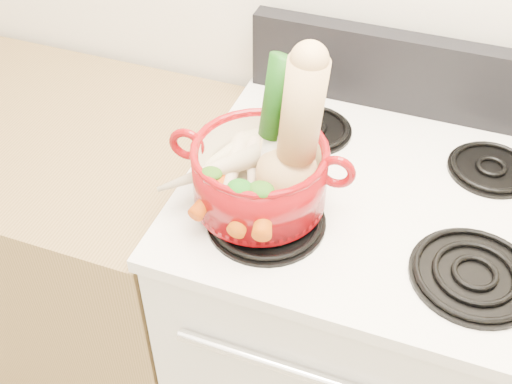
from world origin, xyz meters
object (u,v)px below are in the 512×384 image
(stove_body, at_px, (357,337))
(squash, at_px, (305,135))
(leek, at_px, (271,127))
(dutch_oven, at_px, (260,175))

(stove_body, relative_size, squash, 3.12)
(leek, bearing_deg, dutch_oven, -109.36)
(dutch_oven, xyz_separation_m, squash, (0.08, 0.01, 0.11))
(squash, distance_m, leek, 0.07)
(stove_body, xyz_separation_m, leek, (-0.20, -0.11, 0.67))
(stove_body, distance_m, leek, 0.71)
(stove_body, height_order, dutch_oven, dutch_oven)
(stove_body, xyz_separation_m, squash, (-0.14, -0.12, 0.68))
(stove_body, distance_m, dutch_oven, 0.62)
(stove_body, xyz_separation_m, dutch_oven, (-0.22, -0.12, 0.57))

